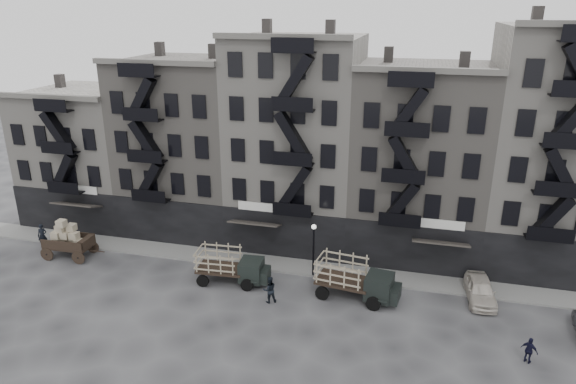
% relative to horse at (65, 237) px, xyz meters
% --- Properties ---
extents(ground, '(140.00, 140.00, 0.00)m').
position_rel_horse_xyz_m(ground, '(18.50, -2.60, -0.73)').
color(ground, '#38383A').
rests_on(ground, ground).
extents(sidewalk, '(55.00, 2.50, 0.15)m').
position_rel_horse_xyz_m(sidewalk, '(18.50, 1.15, -0.66)').
color(sidewalk, slate).
rests_on(sidewalk, ground).
extents(building_west, '(10.00, 11.35, 13.20)m').
position_rel_horse_xyz_m(building_west, '(-1.50, 7.23, 5.27)').
color(building_west, '#A6A199').
rests_on(building_west, ground).
extents(building_midwest, '(10.00, 11.35, 16.20)m').
position_rel_horse_xyz_m(building_midwest, '(8.50, 7.23, 6.77)').
color(building_midwest, slate).
rests_on(building_midwest, ground).
extents(building_center, '(10.00, 11.35, 18.20)m').
position_rel_horse_xyz_m(building_center, '(18.50, 7.22, 7.77)').
color(building_center, '#A6A199').
rests_on(building_center, ground).
extents(building_mideast, '(10.00, 11.35, 16.20)m').
position_rel_horse_xyz_m(building_mideast, '(28.50, 7.23, 6.77)').
color(building_mideast, slate).
rests_on(building_mideast, ground).
extents(building_east, '(10.00, 11.35, 19.20)m').
position_rel_horse_xyz_m(building_east, '(38.50, 7.22, 8.27)').
color(building_east, '#A6A199').
rests_on(building_east, ground).
extents(lamp_post, '(0.36, 0.36, 4.28)m').
position_rel_horse_xyz_m(lamp_post, '(21.50, 0.00, 2.05)').
color(lamp_post, black).
rests_on(lamp_post, ground).
extents(horse, '(1.90, 1.33, 1.47)m').
position_rel_horse_xyz_m(horse, '(0.00, 0.00, 0.00)').
color(horse, beige).
rests_on(horse, ground).
extents(wagon, '(3.97, 2.23, 3.31)m').
position_rel_horse_xyz_m(wagon, '(1.64, -1.70, 1.15)').
color(wagon, black).
rests_on(wagon, ground).
extents(stake_truck_west, '(5.41, 2.51, 2.65)m').
position_rel_horse_xyz_m(stake_truck_west, '(15.82, -2.28, 0.78)').
color(stake_truck_west, black).
rests_on(stake_truck_west, ground).
extents(stake_truck_east, '(5.97, 3.00, 2.88)m').
position_rel_horse_xyz_m(stake_truck_east, '(24.90, -2.14, 0.91)').
color(stake_truck_east, black).
rests_on(stake_truck_east, ground).
extents(car_east, '(2.12, 4.62, 1.53)m').
position_rel_horse_xyz_m(car_east, '(33.35, -0.25, 0.03)').
color(car_east, beige).
rests_on(car_east, ground).
extents(pedestrian_west, '(0.87, 0.77, 2.01)m').
position_rel_horse_xyz_m(pedestrian_west, '(-1.63, -0.64, 0.27)').
color(pedestrian_west, black).
rests_on(pedestrian_west, ground).
extents(pedestrian_mid, '(1.17, 1.09, 1.93)m').
position_rel_horse_xyz_m(pedestrian_mid, '(19.32, -4.17, 0.23)').
color(pedestrian_mid, black).
rests_on(pedestrian_mid, ground).
extents(policeman, '(1.02, 0.83, 1.62)m').
position_rel_horse_xyz_m(policeman, '(35.42, -6.60, 0.07)').
color(policeman, black).
rests_on(policeman, ground).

